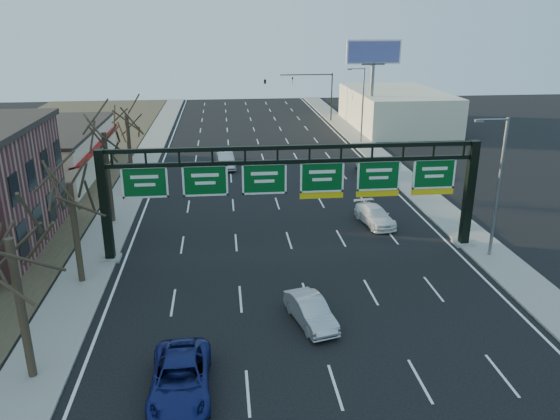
{
  "coord_description": "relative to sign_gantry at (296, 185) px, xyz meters",
  "views": [
    {
      "loc": [
        -4.33,
        -24.72,
        14.63
      ],
      "look_at": [
        -0.91,
        7.36,
        3.2
      ],
      "focal_mm": 35.0,
      "sensor_mm": 36.0,
      "label": 1
    }
  ],
  "objects": [
    {
      "name": "car_white_wagon",
      "position": [
        6.6,
        4.49,
        -3.97
      ],
      "size": [
        2.57,
        4.8,
        1.32
      ],
      "primitive_type": "imported",
      "rotation": [
        0.0,
        0.0,
        0.16
      ],
      "color": "white",
      "rests_on": "ground"
    },
    {
      "name": "ground",
      "position": [
        -0.16,
        -8.0,
        -4.63
      ],
      "size": [
        160.0,
        160.0,
        0.0
      ],
      "primitive_type": "plane",
      "color": "black",
      "rests_on": "ground"
    },
    {
      "name": "car_grey_far",
      "position": [
        9.71,
        17.44,
        -3.94
      ],
      "size": [
        2.42,
        4.3,
        1.38
      ],
      "primitive_type": "imported",
      "rotation": [
        0.0,
        0.0,
        0.21
      ],
      "color": "#3B3E40",
      "rests_on": "ground"
    },
    {
      "name": "sidewalk_left",
      "position": [
        -12.96,
        12.0,
        -4.57
      ],
      "size": [
        3.0,
        120.0,
        0.12
      ],
      "primitive_type": "cube",
      "color": "gray",
      "rests_on": "ground"
    },
    {
      "name": "lane_markings",
      "position": [
        -0.16,
        12.0,
        -4.62
      ],
      "size": [
        21.6,
        120.0,
        0.01
      ],
      "primitive_type": "cube",
      "color": "white",
      "rests_on": "ground"
    },
    {
      "name": "building_right_distant",
      "position": [
        19.84,
        42.0,
        -2.13
      ],
      "size": [
        12.0,
        20.0,
        5.0
      ],
      "primitive_type": "cube",
      "color": "beige",
      "rests_on": "ground"
    },
    {
      "name": "tree_near",
      "position": [
        -12.96,
        -12.0,
        2.86
      ],
      "size": [
        3.6,
        3.6,
        8.86
      ],
      "color": "#2C2218",
      "rests_on": "sidewalk_left"
    },
    {
      "name": "sidewalk_right",
      "position": [
        12.64,
        12.0,
        -4.57
      ],
      "size": [
        3.0,
        120.0,
        0.12
      ],
      "primitive_type": "cube",
      "color": "gray",
      "rests_on": "ground"
    },
    {
      "name": "car_blue_suv",
      "position": [
        -6.55,
        -13.76,
        -3.9
      ],
      "size": [
        2.49,
        5.31,
        1.47
      ],
      "primitive_type": "imported",
      "rotation": [
        0.0,
        0.0,
        0.01
      ],
      "color": "navy",
      "rests_on": "ground"
    },
    {
      "name": "traffic_signal_mast",
      "position": [
        5.53,
        47.0,
        0.87
      ],
      "size": [
        10.16,
        0.54,
        7.0
      ],
      "color": "black",
      "rests_on": "ground"
    },
    {
      "name": "tree_mid",
      "position": [
        -12.96,
        7.0,
        3.23
      ],
      "size": [
        3.6,
        3.6,
        9.24
      ],
      "color": "#2C2218",
      "rests_on": "sidewalk_left"
    },
    {
      "name": "car_silver_distant",
      "position": [
        -4.28,
        21.86,
        -3.87
      ],
      "size": [
        2.09,
        4.76,
        1.52
      ],
      "primitive_type": "imported",
      "rotation": [
        0.0,
        0.0,
        0.11
      ],
      "color": "#AEAEB3",
      "rests_on": "ground"
    },
    {
      "name": "tree_far",
      "position": [
        -12.96,
        17.0,
        2.86
      ],
      "size": [
        3.6,
        3.6,
        8.86
      ],
      "color": "#2C2218",
      "rests_on": "sidewalk_left"
    },
    {
      "name": "billboard_right",
      "position": [
        14.84,
        36.98,
        4.43
      ],
      "size": [
        7.0,
        0.5,
        12.0
      ],
      "color": "slate",
      "rests_on": "ground"
    },
    {
      "name": "cream_strip",
      "position": [
        -21.64,
        21.0,
        -2.27
      ],
      "size": [
        10.9,
        18.4,
        4.7
      ],
      "color": "beige",
      "rests_on": "ground"
    },
    {
      "name": "streetlight_near",
      "position": [
        12.31,
        -2.0,
        0.45
      ],
      "size": [
        2.15,
        0.22,
        9.0
      ],
      "color": "slate",
      "rests_on": "sidewalk_right"
    },
    {
      "name": "tree_gantry",
      "position": [
        -12.96,
        -3.0,
        2.48
      ],
      "size": [
        3.6,
        3.6,
        8.48
      ],
      "color": "#2C2218",
      "rests_on": "sidewalk_left"
    },
    {
      "name": "car_silver_sedan",
      "position": [
        -0.4,
        -8.89,
        -3.95
      ],
      "size": [
        2.41,
        4.33,
        1.35
      ],
      "primitive_type": "imported",
      "rotation": [
        0.0,
        0.0,
        0.25
      ],
      "color": "#AAAAAE",
      "rests_on": "ground"
    },
    {
      "name": "sign_gantry",
      "position": [
        0.0,
        0.0,
        0.0
      ],
      "size": [
        24.6,
        1.2,
        7.2
      ],
      "color": "black",
      "rests_on": "ground"
    },
    {
      "name": "streetlight_far",
      "position": [
        12.31,
        32.0,
        0.45
      ],
      "size": [
        2.15,
        0.22,
        9.0
      ],
      "color": "slate",
      "rests_on": "sidewalk_right"
    }
  ]
}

